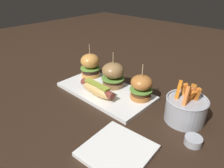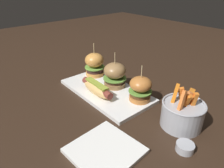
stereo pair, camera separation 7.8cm
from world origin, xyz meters
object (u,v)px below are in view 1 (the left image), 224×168
object	(u,v)px
platter_main	(105,91)
slider_right	(141,87)
slider_center	(112,74)
side_plate	(117,151)
hot_dog	(97,89)
slider_left	(90,65)
fries_bucket	(186,109)
sauce_ramekin	(193,141)

from	to	relation	value
platter_main	slider_right	world-z (taller)	slider_right
slider_center	side_plate	distance (m)	0.36
hot_dog	slider_left	bearing A→B (deg)	146.30
hot_dog	slider_right	distance (m)	0.17
slider_right	fries_bucket	bearing A→B (deg)	1.40
slider_left	slider_right	size ratio (longest dim) A/B	1.09
sauce_ramekin	side_plate	size ratio (longest dim) A/B	0.29
hot_dog	slider_right	size ratio (longest dim) A/B	1.25
hot_dog	slider_right	world-z (taller)	slider_right
hot_dog	sauce_ramekin	xyz separation A→B (m)	(0.38, 0.01, -0.03)
fries_bucket	sauce_ramekin	distance (m)	0.12
slider_center	slider_left	bearing A→B (deg)	179.85
slider_right	slider_left	bearing A→B (deg)	179.77
fries_bucket	side_plate	xyz separation A→B (m)	(-0.07, -0.26, -0.04)
slider_center	slider_right	size ratio (longest dim) A/B	1.07
slider_left	platter_main	bearing A→B (deg)	-19.00
fries_bucket	sauce_ramekin	world-z (taller)	fries_bucket
platter_main	hot_dog	world-z (taller)	hot_dog
slider_right	side_plate	world-z (taller)	slider_right
slider_left	slider_right	world-z (taller)	slider_left
hot_dog	side_plate	xyz separation A→B (m)	(0.24, -0.16, -0.03)
slider_right	sauce_ramekin	bearing A→B (deg)	-18.67
fries_bucket	side_plate	distance (m)	0.27
slider_right	side_plate	bearing A→B (deg)	-67.06
fries_bucket	slider_left	bearing A→B (deg)	-179.61
hot_dog	fries_bucket	bearing A→B (deg)	17.94
slider_left	side_plate	bearing A→B (deg)	-32.98
slider_center	hot_dog	bearing A→B (deg)	-84.50
platter_main	hot_dog	distance (m)	0.06
fries_bucket	side_plate	bearing A→B (deg)	-104.60
platter_main	slider_right	xyz separation A→B (m)	(0.14, 0.05, 0.05)
fries_bucket	sauce_ramekin	bearing A→B (deg)	-51.22
slider_left	side_plate	distance (m)	0.47
slider_left	fries_bucket	world-z (taller)	slider_left
slider_left	slider_right	bearing A→B (deg)	-0.23
slider_right	sauce_ramekin	world-z (taller)	slider_right
fries_bucket	sauce_ramekin	size ratio (longest dim) A/B	2.80
slider_center	fries_bucket	world-z (taller)	slider_center
slider_center	fries_bucket	xyz separation A→B (m)	(0.32, 0.00, -0.02)
slider_right	side_plate	distance (m)	0.28
platter_main	slider_center	bearing A→B (deg)	94.90
hot_dog	slider_right	bearing A→B (deg)	35.07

